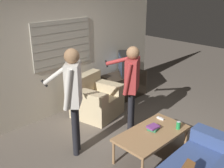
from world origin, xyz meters
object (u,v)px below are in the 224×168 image
object	(u,v)px
coffee_table	(152,134)
armchair_beige	(95,100)
tv	(124,64)
book_stack	(153,128)
soda_can	(178,125)
spare_remote	(160,118)
person_left_standing	(73,90)
person_right_standing	(132,78)

from	to	relation	value
coffee_table	armchair_beige	bearing A→B (deg)	79.77
tv	book_stack	size ratio (longest dim) A/B	3.29
tv	soda_can	distance (m)	2.37
armchair_beige	soda_can	bearing A→B (deg)	78.73
book_stack	spare_remote	xyz separation A→B (m)	(0.36, 0.13, -0.02)
armchair_beige	tv	world-z (taller)	tv
book_stack	spare_remote	world-z (taller)	book_stack
coffee_table	person_left_standing	size ratio (longest dim) A/B	0.69
person_left_standing	soda_can	xyz separation A→B (m)	(1.15, -1.13, -0.59)
armchair_beige	spare_remote	distance (m)	1.53
coffee_table	book_stack	world-z (taller)	book_stack
armchair_beige	person_right_standing	world-z (taller)	person_right_standing
armchair_beige	book_stack	world-z (taller)	armchair_beige
coffee_table	book_stack	xyz separation A→B (m)	(0.08, 0.04, 0.07)
armchair_beige	person_right_standing	distance (m)	1.11
coffee_table	person_left_standing	xyz separation A→B (m)	(-0.78, 0.92, 0.69)
coffee_table	tv	size ratio (longest dim) A/B	1.71
coffee_table	book_stack	distance (m)	0.11
soda_can	spare_remote	distance (m)	0.39
tv	spare_remote	bearing A→B (deg)	10.61
person_right_standing	spare_remote	xyz separation A→B (m)	(0.04, -0.64, -0.56)
book_stack	person_left_standing	bearing A→B (deg)	134.05
spare_remote	tv	bearing A→B (deg)	62.62
soda_can	person_left_standing	bearing A→B (deg)	135.51
coffee_table	person_left_standing	world-z (taller)	person_left_standing
person_left_standing	spare_remote	bearing A→B (deg)	-76.54
book_stack	soda_can	xyz separation A→B (m)	(0.30, -0.25, 0.03)
armchair_beige	coffee_table	bearing A→B (deg)	66.31
tv	person_right_standing	world-z (taller)	person_right_standing
person_right_standing	book_stack	bearing A→B (deg)	-145.14
armchair_beige	coffee_table	xyz separation A→B (m)	(-0.30, -1.69, 0.06)
coffee_table	spare_remote	world-z (taller)	spare_remote
person_right_standing	spare_remote	bearing A→B (deg)	-118.83
soda_can	tv	bearing A→B (deg)	64.56
tv	person_right_standing	xyz separation A→B (m)	(-0.98, -1.10, 0.18)
person_left_standing	spare_remote	xyz separation A→B (m)	(1.21, -0.75, -0.64)
armchair_beige	person_left_standing	size ratio (longest dim) A/B	0.59
tv	book_stack	world-z (taller)	tv
armchair_beige	book_stack	size ratio (longest dim) A/B	4.79
tv	soda_can	xyz separation A→B (m)	(-1.01, -2.12, -0.33)
tv	person_left_standing	bearing A→B (deg)	-26.22
tv	person_left_standing	world-z (taller)	person_left_standing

